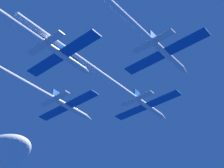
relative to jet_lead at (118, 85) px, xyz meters
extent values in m
cylinder|color=silver|center=(0.00, 10.23, -0.03)|extent=(1.06, 9.68, 1.06)
cone|color=silver|center=(0.00, 16.13, -0.03)|extent=(1.04, 2.13, 1.04)
ellipsoid|color=black|center=(0.00, 12.36, 0.43)|extent=(0.75, 1.94, 0.53)
cube|color=#0F51B2|center=(-4.21, 9.75, -0.03)|extent=(7.36, 2.13, 0.23)
cube|color=#0F51B2|center=(4.21, 9.75, -0.03)|extent=(7.36, 2.13, 0.23)
cube|color=#0F51B2|center=(0.00, 6.36, 1.28)|extent=(0.28, 1.74, 1.55)
cube|color=silver|center=(-2.19, 6.16, -0.03)|extent=(3.31, 1.28, 0.23)
cube|color=silver|center=(2.19, 6.16, -0.03)|extent=(3.31, 1.28, 0.23)
cylinder|color=white|center=(0.00, -9.21, -0.03)|extent=(0.96, 29.20, 0.96)
cylinder|color=silver|center=(-12.09, -1.24, -0.70)|extent=(1.06, 9.68, 1.06)
cone|color=silver|center=(-12.09, 4.67, -0.70)|extent=(1.04, 2.13, 1.04)
ellipsoid|color=black|center=(-12.09, 0.89, -0.24)|extent=(0.75, 1.94, 0.53)
cube|color=#0F51B2|center=(-16.30, -1.72, -0.70)|extent=(7.36, 2.13, 0.23)
cube|color=#0F51B2|center=(-7.88, -1.72, -0.70)|extent=(7.36, 2.13, 0.23)
cube|color=#0F51B2|center=(-12.09, -5.11, 0.61)|extent=(0.28, 1.74, 1.55)
cube|color=silver|center=(-14.27, -5.30, -0.70)|extent=(3.31, 1.28, 0.23)
cube|color=silver|center=(-9.90, -5.30, -0.70)|extent=(3.31, 1.28, 0.23)
cylinder|color=white|center=(-12.09, -17.66, -0.70)|extent=(0.96, 23.18, 0.96)
cylinder|color=silver|center=(12.41, -2.01, -0.44)|extent=(1.06, 9.68, 1.06)
cone|color=silver|center=(12.41, 3.89, -0.44)|extent=(1.04, 2.13, 1.04)
ellipsoid|color=black|center=(12.41, 0.12, 0.02)|extent=(0.75, 1.94, 0.53)
cube|color=#0F51B2|center=(8.20, -2.50, -0.44)|extent=(7.36, 2.13, 0.23)
cube|color=#0F51B2|center=(16.62, -2.50, -0.44)|extent=(7.36, 2.13, 0.23)
cube|color=#0F51B2|center=(12.41, -5.88, 0.87)|extent=(0.28, 1.74, 1.55)
cube|color=silver|center=(10.22, -6.08, -0.44)|extent=(3.31, 1.28, 0.23)
cube|color=silver|center=(14.60, -6.08, -0.44)|extent=(3.31, 1.28, 0.23)
cylinder|color=silver|center=(-0.44, -13.46, -1.23)|extent=(1.06, 9.68, 1.06)
cone|color=silver|center=(-0.44, -7.56, -1.23)|extent=(1.04, 2.13, 1.04)
ellipsoid|color=black|center=(-0.44, -11.34, -0.78)|extent=(0.75, 1.94, 0.53)
cube|color=#0F51B2|center=(-4.65, -13.95, -1.23)|extent=(7.36, 2.13, 0.23)
cube|color=#0F51B2|center=(3.77, -13.95, -1.23)|extent=(7.36, 2.13, 0.23)
cube|color=#0F51B2|center=(-0.44, -17.34, 0.07)|extent=(0.28, 1.74, 1.55)
cube|color=silver|center=(-2.62, -17.53, -1.23)|extent=(3.31, 1.28, 0.23)
cube|color=silver|center=(1.75, -17.53, -1.23)|extent=(3.31, 1.28, 0.23)
ellipsoid|color=white|center=(-48.29, 6.39, 2.28)|extent=(22.47, 12.36, 7.86)
camera|label=1|loc=(32.96, -40.53, -37.57)|focal=53.53mm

